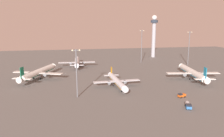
{
  "coord_description": "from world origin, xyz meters",
  "views": [
    {
      "loc": [
        -32.95,
        -126.55,
        38.99
      ],
      "look_at": [
        -1.21,
        40.52,
        4.0
      ],
      "focal_mm": 35.8,
      "sensor_mm": 36.0,
      "label": 1
    }
  ],
  "objects_px": {
    "control_tower": "(154,33)",
    "fuel_truck": "(188,105)",
    "apron_light_east": "(77,70)",
    "airplane_taxiway_distant": "(193,73)",
    "airplane_terminal_side": "(77,62)",
    "airplane_near_gate": "(38,72)",
    "airplane_mid_apron": "(117,81)",
    "apron_light_central": "(189,46)",
    "baggage_tractor": "(182,95)",
    "apron_light_west": "(142,45)"
  },
  "relations": [
    {
      "from": "airplane_taxiway_distant",
      "to": "fuel_truck",
      "type": "xyz_separation_m",
      "value": [
        -30.96,
        -49.67,
        -3.23
      ]
    },
    {
      "from": "apron_light_east",
      "to": "airplane_terminal_side",
      "type": "bearing_deg",
      "value": 88.13
    },
    {
      "from": "baggage_tractor",
      "to": "fuel_truck",
      "type": "height_order",
      "value": "fuel_truck"
    },
    {
      "from": "control_tower",
      "to": "baggage_tractor",
      "type": "xyz_separation_m",
      "value": [
        -36.97,
        -138.27,
        -25.78
      ]
    },
    {
      "from": "baggage_tractor",
      "to": "apron_light_central",
      "type": "bearing_deg",
      "value": -45.46
    },
    {
      "from": "airplane_near_gate",
      "to": "baggage_tractor",
      "type": "xyz_separation_m",
      "value": [
        80.06,
        -56.25,
        -3.39
      ]
    },
    {
      "from": "baggage_tractor",
      "to": "apron_light_west",
      "type": "bearing_deg",
      "value": -20.92
    },
    {
      "from": "control_tower",
      "to": "baggage_tractor",
      "type": "relative_size",
      "value": 10.5
    },
    {
      "from": "baggage_tractor",
      "to": "apron_light_central",
      "type": "xyz_separation_m",
      "value": [
        50.88,
        84.97,
        16.28
      ]
    },
    {
      "from": "fuel_truck",
      "to": "apron_light_west",
      "type": "height_order",
      "value": "apron_light_west"
    },
    {
      "from": "baggage_tractor",
      "to": "apron_light_east",
      "type": "relative_size",
      "value": 0.18
    },
    {
      "from": "airplane_near_gate",
      "to": "control_tower",
      "type": "bearing_deg",
      "value": 57.04
    },
    {
      "from": "apron_light_west",
      "to": "control_tower",
      "type": "bearing_deg",
      "value": 52.78
    },
    {
      "from": "airplane_mid_apron",
      "to": "airplane_near_gate",
      "type": "bearing_deg",
      "value": -33.4
    },
    {
      "from": "airplane_near_gate",
      "to": "airplane_terminal_side",
      "type": "height_order",
      "value": "airplane_near_gate"
    },
    {
      "from": "apron_light_west",
      "to": "apron_light_east",
      "type": "bearing_deg",
      "value": -125.13
    },
    {
      "from": "airplane_terminal_side",
      "to": "baggage_tractor",
      "type": "bearing_deg",
      "value": -59.45
    },
    {
      "from": "control_tower",
      "to": "apron_light_east",
      "type": "relative_size",
      "value": 1.84
    },
    {
      "from": "apron_light_central",
      "to": "apron_light_east",
      "type": "bearing_deg",
      "value": -144.91
    },
    {
      "from": "fuel_truck",
      "to": "apron_light_east",
      "type": "relative_size",
      "value": 0.26
    },
    {
      "from": "baggage_tractor",
      "to": "apron_light_west",
      "type": "relative_size",
      "value": 0.14
    },
    {
      "from": "airplane_near_gate",
      "to": "apron_light_central",
      "type": "relative_size",
      "value": 1.45
    },
    {
      "from": "control_tower",
      "to": "apron_light_central",
      "type": "distance_m",
      "value": 55.9
    },
    {
      "from": "airplane_near_gate",
      "to": "apron_light_west",
      "type": "relative_size",
      "value": 1.41
    },
    {
      "from": "airplane_near_gate",
      "to": "apron_light_central",
      "type": "distance_m",
      "value": 134.67
    },
    {
      "from": "airplane_near_gate",
      "to": "fuel_truck",
      "type": "xyz_separation_m",
      "value": [
        75.7,
        -70.78,
        -3.2
      ]
    },
    {
      "from": "fuel_truck",
      "to": "airplane_mid_apron",
      "type": "bearing_deg",
      "value": -37.25
    },
    {
      "from": "airplane_mid_apron",
      "to": "airplane_near_gate",
      "type": "height_order",
      "value": "airplane_near_gate"
    },
    {
      "from": "baggage_tractor",
      "to": "apron_light_east",
      "type": "height_order",
      "value": "apron_light_east"
    },
    {
      "from": "airplane_taxiway_distant",
      "to": "airplane_near_gate",
      "type": "distance_m",
      "value": 108.73
    },
    {
      "from": "airplane_taxiway_distant",
      "to": "airplane_terminal_side",
      "type": "height_order",
      "value": "airplane_taxiway_distant"
    },
    {
      "from": "airplane_mid_apron",
      "to": "airplane_near_gate",
      "type": "relative_size",
      "value": 0.84
    },
    {
      "from": "airplane_mid_apron",
      "to": "control_tower",
      "type": "bearing_deg",
      "value": -123.02
    },
    {
      "from": "airplane_taxiway_distant",
      "to": "airplane_near_gate",
      "type": "bearing_deg",
      "value": 177.95
    },
    {
      "from": "apron_light_central",
      "to": "apron_light_west",
      "type": "bearing_deg",
      "value": 152.85
    },
    {
      "from": "apron_light_west",
      "to": "apron_light_east",
      "type": "relative_size",
      "value": 1.24
    },
    {
      "from": "airplane_mid_apron",
      "to": "apron_light_central",
      "type": "height_order",
      "value": "apron_light_central"
    },
    {
      "from": "control_tower",
      "to": "fuel_truck",
      "type": "bearing_deg",
      "value": -105.14
    },
    {
      "from": "airplane_mid_apron",
      "to": "baggage_tractor",
      "type": "bearing_deg",
      "value": 136.58
    },
    {
      "from": "airplane_near_gate",
      "to": "fuel_truck",
      "type": "height_order",
      "value": "airplane_near_gate"
    },
    {
      "from": "airplane_taxiway_distant",
      "to": "apron_light_west",
      "type": "distance_m",
      "value": 72.69
    },
    {
      "from": "airplane_taxiway_distant",
      "to": "control_tower",
      "type": "bearing_deg",
      "value": 93.41
    },
    {
      "from": "airplane_taxiway_distant",
      "to": "airplane_mid_apron",
      "type": "bearing_deg",
      "value": -161.56
    },
    {
      "from": "control_tower",
      "to": "apron_light_east",
      "type": "distance_m",
      "value": 157.22
    },
    {
      "from": "airplane_taxiway_distant",
      "to": "baggage_tractor",
      "type": "distance_m",
      "value": 44.21
    },
    {
      "from": "airplane_mid_apron",
      "to": "fuel_truck",
      "type": "relative_size",
      "value": 5.67
    },
    {
      "from": "airplane_taxiway_distant",
      "to": "apron_light_west",
      "type": "xyz_separation_m",
      "value": [
        -14.87,
        69.91,
        13.28
      ]
    },
    {
      "from": "control_tower",
      "to": "apron_light_central",
      "type": "height_order",
      "value": "control_tower"
    },
    {
      "from": "airplane_taxiway_distant",
      "to": "apron_light_east",
      "type": "bearing_deg",
      "value": -154.25
    },
    {
      "from": "airplane_mid_apron",
      "to": "apron_light_east",
      "type": "distance_m",
      "value": 30.95
    }
  ]
}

